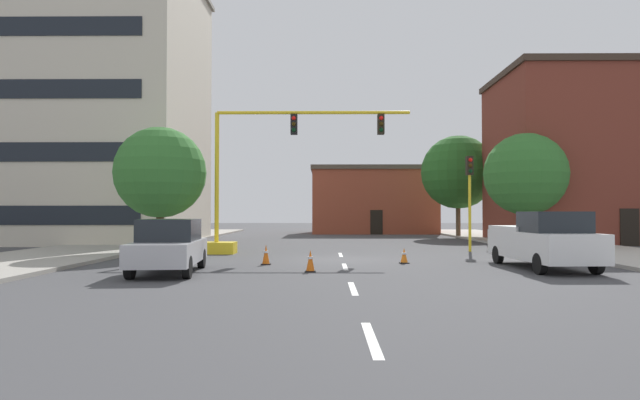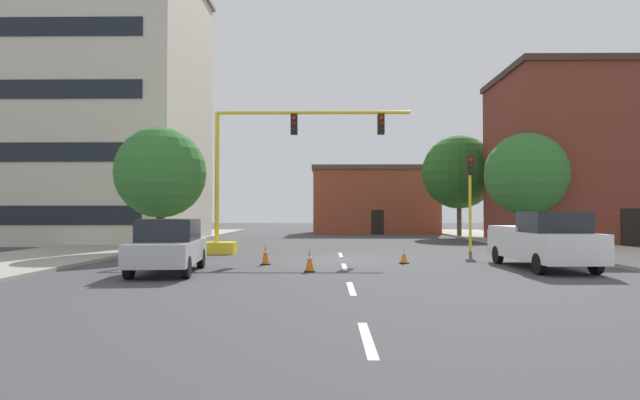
{
  "view_description": "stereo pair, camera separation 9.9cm",
  "coord_description": "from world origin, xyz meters",
  "px_view_note": "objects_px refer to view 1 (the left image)",
  "views": [
    {
      "loc": [
        -0.71,
        -22.28,
        1.95
      ],
      "look_at": [
        -0.95,
        2.29,
        2.54
      ],
      "focal_mm": 30.0,
      "sensor_mm": 36.0,
      "label": 1
    },
    {
      "loc": [
        -0.61,
        -22.28,
        1.95
      ],
      "look_at": [
        -0.95,
        2.29,
        2.54
      ],
      "focal_mm": 30.0,
      "sensor_mm": 36.0,
      "label": 2
    }
  ],
  "objects_px": {
    "tree_left_near": "(160,173)",
    "pickup_truck_white": "(543,241)",
    "traffic_cone_roadside_b": "(310,261)",
    "traffic_signal_gantry": "(245,205)",
    "tree_right_mid": "(526,174)",
    "traffic_cone_roadside_a": "(266,255)",
    "sedan_silver_near_left": "(169,246)",
    "traffic_cone_roadside_c": "(404,256)",
    "traffic_light_pole_right": "(470,181)",
    "tree_right_far": "(458,172)"
  },
  "relations": [
    {
      "from": "tree_right_far",
      "to": "tree_left_near",
      "type": "bearing_deg",
      "value": -137.32
    },
    {
      "from": "sedan_silver_near_left",
      "to": "traffic_cone_roadside_c",
      "type": "distance_m",
      "value": 8.78
    },
    {
      "from": "pickup_truck_white",
      "to": "traffic_cone_roadside_b",
      "type": "relative_size",
      "value": 7.5
    },
    {
      "from": "traffic_light_pole_right",
      "to": "tree_right_mid",
      "type": "height_order",
      "value": "tree_right_mid"
    },
    {
      "from": "traffic_signal_gantry",
      "to": "traffic_cone_roadside_c",
      "type": "xyz_separation_m",
      "value": [
        6.87,
        -4.84,
        -2.01
      ]
    },
    {
      "from": "pickup_truck_white",
      "to": "traffic_cone_roadside_b",
      "type": "distance_m",
      "value": 8.19
    },
    {
      "from": "tree_right_mid",
      "to": "sedan_silver_near_left",
      "type": "relative_size",
      "value": 1.41
    },
    {
      "from": "traffic_cone_roadside_a",
      "to": "traffic_cone_roadside_b",
      "type": "height_order",
      "value": "traffic_cone_roadside_a"
    },
    {
      "from": "tree_right_far",
      "to": "traffic_cone_roadside_c",
      "type": "height_order",
      "value": "tree_right_far"
    },
    {
      "from": "tree_right_mid",
      "to": "pickup_truck_white",
      "type": "relative_size",
      "value": 1.2
    },
    {
      "from": "traffic_signal_gantry",
      "to": "tree_right_far",
      "type": "bearing_deg",
      "value": 49.72
    },
    {
      "from": "pickup_truck_white",
      "to": "tree_right_mid",
      "type": "bearing_deg",
      "value": 71.88
    },
    {
      "from": "traffic_signal_gantry",
      "to": "tree_right_mid",
      "type": "xyz_separation_m",
      "value": [
        15.48,
        5.61,
        1.88
      ]
    },
    {
      "from": "traffic_light_pole_right",
      "to": "traffic_cone_roadside_c",
      "type": "distance_m",
      "value": 8.26
    },
    {
      "from": "tree_left_near",
      "to": "traffic_cone_roadside_a",
      "type": "relative_size",
      "value": 8.06
    },
    {
      "from": "traffic_cone_roadside_a",
      "to": "pickup_truck_white",
      "type": "bearing_deg",
      "value": -7.73
    },
    {
      "from": "traffic_cone_roadside_a",
      "to": "tree_right_mid",
      "type": "bearing_deg",
      "value": 38.47
    },
    {
      "from": "traffic_cone_roadside_c",
      "to": "traffic_light_pole_right",
      "type": "bearing_deg",
      "value": 56.06
    },
    {
      "from": "traffic_cone_roadside_a",
      "to": "traffic_cone_roadside_b",
      "type": "distance_m",
      "value": 2.99
    },
    {
      "from": "traffic_cone_roadside_b",
      "to": "traffic_signal_gantry",
      "type": "bearing_deg",
      "value": 113.08
    },
    {
      "from": "pickup_truck_white",
      "to": "tree_left_near",
      "type": "bearing_deg",
      "value": 156.59
    },
    {
      "from": "tree_left_near",
      "to": "sedan_silver_near_left",
      "type": "bearing_deg",
      "value": -70.79
    },
    {
      "from": "tree_right_mid",
      "to": "traffic_cone_roadside_a",
      "type": "relative_size",
      "value": 8.76
    },
    {
      "from": "traffic_signal_gantry",
      "to": "traffic_cone_roadside_a",
      "type": "relative_size",
      "value": 13.5
    },
    {
      "from": "tree_right_mid",
      "to": "traffic_cone_roadside_b",
      "type": "xyz_separation_m",
      "value": [
        -12.13,
        -13.45,
        -3.83
      ]
    },
    {
      "from": "tree_right_far",
      "to": "pickup_truck_white",
      "type": "xyz_separation_m",
      "value": [
        -2.95,
        -23.71,
        -4.2
      ]
    },
    {
      "from": "tree_right_far",
      "to": "sedan_silver_near_left",
      "type": "relative_size",
      "value": 1.74
    },
    {
      "from": "tree_right_mid",
      "to": "traffic_cone_roadside_c",
      "type": "relative_size",
      "value": 10.98
    },
    {
      "from": "tree_right_far",
      "to": "traffic_cone_roadside_b",
      "type": "bearing_deg",
      "value": -113.98
    },
    {
      "from": "traffic_light_pole_right",
      "to": "tree_left_near",
      "type": "relative_size",
      "value": 0.79
    },
    {
      "from": "pickup_truck_white",
      "to": "sedan_silver_near_left",
      "type": "distance_m",
      "value": 12.73
    },
    {
      "from": "tree_right_far",
      "to": "traffic_signal_gantry",
      "type": "bearing_deg",
      "value": -130.28
    },
    {
      "from": "tree_left_near",
      "to": "tree_right_far",
      "type": "bearing_deg",
      "value": 42.68
    },
    {
      "from": "tree_left_near",
      "to": "traffic_cone_roadside_b",
      "type": "distance_m",
      "value": 11.32
    },
    {
      "from": "pickup_truck_white",
      "to": "traffic_cone_roadside_a",
      "type": "bearing_deg",
      "value": 172.27
    },
    {
      "from": "pickup_truck_white",
      "to": "traffic_cone_roadside_a",
      "type": "distance_m",
      "value": 9.93
    },
    {
      "from": "sedan_silver_near_left",
      "to": "traffic_cone_roadside_c",
      "type": "height_order",
      "value": "sedan_silver_near_left"
    },
    {
      "from": "tree_left_near",
      "to": "pickup_truck_white",
      "type": "xyz_separation_m",
      "value": [
        15.5,
        -6.71,
        -2.9
      ]
    },
    {
      "from": "sedan_silver_near_left",
      "to": "traffic_cone_roadside_b",
      "type": "distance_m",
      "value": 4.6
    },
    {
      "from": "tree_left_near",
      "to": "traffic_cone_roadside_a",
      "type": "height_order",
      "value": "tree_left_near"
    },
    {
      "from": "tree_right_mid",
      "to": "traffic_cone_roadside_a",
      "type": "xyz_separation_m",
      "value": [
        -13.87,
        -11.02,
        -3.82
      ]
    },
    {
      "from": "traffic_light_pole_right",
      "to": "tree_left_near",
      "type": "distance_m",
      "value": 15.25
    },
    {
      "from": "tree_right_far",
      "to": "pickup_truck_white",
      "type": "height_order",
      "value": "tree_right_far"
    },
    {
      "from": "tree_left_near",
      "to": "traffic_cone_roadside_a",
      "type": "xyz_separation_m",
      "value": [
        5.67,
        -5.38,
        -3.5
      ]
    },
    {
      "from": "tree_left_near",
      "to": "tree_right_far",
      "type": "xyz_separation_m",
      "value": [
        18.44,
        17.0,
        1.3
      ]
    },
    {
      "from": "tree_right_mid",
      "to": "pickup_truck_white",
      "type": "distance_m",
      "value": 13.39
    },
    {
      "from": "traffic_cone_roadside_c",
      "to": "traffic_cone_roadside_a",
      "type": "bearing_deg",
      "value": -173.79
    },
    {
      "from": "traffic_light_pole_right",
      "to": "traffic_cone_roadside_b",
      "type": "distance_m",
      "value": 12.53
    },
    {
      "from": "traffic_cone_roadside_b",
      "to": "traffic_cone_roadside_c",
      "type": "height_order",
      "value": "traffic_cone_roadside_b"
    },
    {
      "from": "tree_right_mid",
      "to": "tree_right_far",
      "type": "bearing_deg",
      "value": 95.52
    }
  ]
}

